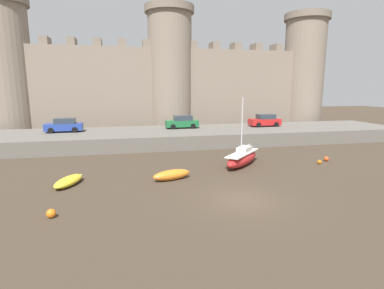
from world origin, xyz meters
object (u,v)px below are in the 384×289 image
car_quay_east (265,120)px  mooring_buoy_near_shore (326,159)px  rowboat_midflat_left (69,181)px  mooring_buoy_mid_mud (51,213)px  mooring_buoy_off_centre (319,162)px  car_quay_west (64,125)px  rowboat_midflat_right (172,175)px  sailboat_midflat_centre (242,158)px  car_quay_centre_east (182,122)px

car_quay_east → mooring_buoy_near_shore: bearing=-90.9°
rowboat_midflat_left → car_quay_east: 27.11m
mooring_buoy_mid_mud → car_quay_east: 30.50m
mooring_buoy_off_centre → car_quay_east: 14.31m
rowboat_midflat_left → mooring_buoy_off_centre: bearing=4.2°
rowboat_midflat_left → car_quay_west: 16.11m
rowboat_midflat_right → car_quay_east: bearing=46.7°
rowboat_midflat_left → rowboat_midflat_right: bearing=-2.3°
mooring_buoy_near_shore → mooring_buoy_mid_mud: bearing=-160.5°
sailboat_midflat_centre → mooring_buoy_mid_mud: 15.88m
mooring_buoy_off_centre → car_quay_west: (-23.67, 14.19, 2.16)m
rowboat_midflat_right → car_quay_centre_east: 16.94m
sailboat_midflat_centre → car_quay_centre_east: 13.94m
rowboat_midflat_left → mooring_buoy_near_shore: rowboat_midflat_left is taller
rowboat_midflat_right → car_quay_centre_east: (3.80, 16.39, 1.96)m
mooring_buoy_mid_mud → car_quay_east: size_ratio=0.12×
car_quay_east → car_quay_centre_east: bearing=177.2°
car_quay_centre_east → car_quay_west: size_ratio=1.00×
sailboat_midflat_centre → car_quay_east: (8.31, 13.00, 1.69)m
mooring_buoy_off_centre → mooring_buoy_mid_mud: size_ratio=0.79×
rowboat_midflat_left → mooring_buoy_off_centre: (20.63, 1.50, -0.13)m
mooring_buoy_near_shore → car_quay_centre_east: size_ratio=0.11×
sailboat_midflat_centre → car_quay_centre_east: (-2.82, 13.54, 1.69)m
car_quay_east → mooring_buoy_off_centre: bearing=-95.9°
car_quay_centre_east → rowboat_midflat_right: bearing=-103.0°
mooring_buoy_near_shore → rowboat_midflat_right: bearing=-170.1°
rowboat_midflat_left → sailboat_midflat_centre: size_ratio=0.54×
rowboat_midflat_right → sailboat_midflat_centre: size_ratio=0.52×
rowboat_midflat_right → mooring_buoy_near_shore: size_ratio=7.04×
mooring_buoy_off_centre → sailboat_midflat_centre: bearing=171.2°
sailboat_midflat_centre → mooring_buoy_near_shore: bearing=-1.9°
mooring_buoy_near_shore → mooring_buoy_off_centre: bearing=-148.0°
sailboat_midflat_centre → mooring_buoy_off_centre: size_ratio=15.65×
mooring_buoy_near_shore → car_quay_centre_east: bearing=128.4°
sailboat_midflat_centre → mooring_buoy_off_centre: (6.84, -1.07, -0.47)m
mooring_buoy_near_shore → car_quay_centre_east: 17.75m
mooring_buoy_near_shore → mooring_buoy_mid_mud: size_ratio=0.91×
rowboat_midflat_left → mooring_buoy_off_centre: size_ratio=8.37×
mooring_buoy_mid_mud → rowboat_midflat_right: bearing=36.0°
rowboat_midflat_right → car_quay_centre_east: bearing=77.0°
rowboat_midflat_right → car_quay_west: (-10.21, 15.97, 1.96)m
sailboat_midflat_centre → car_quay_east: bearing=57.4°
rowboat_midflat_right → car_quay_west: 19.06m
car_quay_west → car_quay_centre_east: bearing=1.7°
mooring_buoy_off_centre → mooring_buoy_mid_mud: bearing=-161.4°
car_quay_east → car_quay_west: size_ratio=1.00×
rowboat_midflat_right → sailboat_midflat_centre: bearing=23.3°
rowboat_midflat_right → car_quay_west: bearing=122.6°
rowboat_midflat_left → mooring_buoy_near_shore: (21.90, 2.29, -0.10)m
sailboat_midflat_centre → car_quay_west: sailboat_midflat_centre is taller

